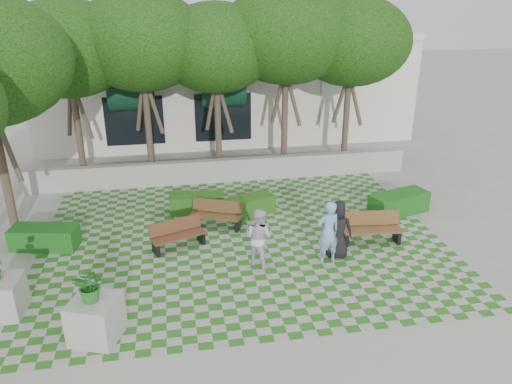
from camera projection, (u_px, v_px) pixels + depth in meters
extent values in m
plane|color=gray|center=(248.00, 258.00, 14.27)|extent=(90.00, 90.00, 0.00)
plane|color=#2B721E|center=(243.00, 242.00, 15.17)|extent=(12.00, 12.00, 0.00)
cube|color=#9E9B93|center=(286.00, 374.00, 9.99)|extent=(16.00, 2.00, 0.01)
cube|color=#9E9B93|center=(223.00, 170.00, 19.73)|extent=(15.00, 0.36, 0.90)
cube|color=brown|center=(372.00, 230.00, 14.95)|extent=(1.83, 0.72, 0.06)
cube|color=brown|center=(370.00, 218.00, 15.08)|extent=(1.79, 0.30, 0.45)
cube|color=black|center=(345.00, 237.00, 14.98)|extent=(0.15, 0.50, 0.44)
cube|color=black|center=(397.00, 235.00, 15.09)|extent=(0.15, 0.50, 0.44)
cube|color=#4F361B|center=(216.00, 216.00, 15.90)|extent=(1.72, 1.09, 0.06)
cube|color=#4F361B|center=(218.00, 206.00, 16.02)|extent=(1.58, 0.73, 0.42)
cube|color=black|center=(194.00, 220.00, 16.12)|extent=(0.26, 0.46, 0.40)
cube|color=black|center=(238.00, 224.00, 15.84)|extent=(0.26, 0.46, 0.40)
cube|color=#512E1B|center=(179.00, 236.00, 14.65)|extent=(1.69, 1.04, 0.05)
cube|color=#512E1B|center=(175.00, 226.00, 14.75)|extent=(1.55, 0.68, 0.41)
cube|color=black|center=(156.00, 248.00, 14.39)|extent=(0.24, 0.45, 0.39)
cube|color=black|center=(201.00, 236.00, 15.08)|extent=(0.24, 0.45, 0.39)
cube|color=#155116|center=(399.00, 203.00, 16.98)|extent=(2.20, 1.37, 0.72)
cube|color=#215015|center=(248.00, 206.00, 16.85)|extent=(1.93, 1.35, 0.63)
cube|color=#205215|center=(197.00, 203.00, 17.06)|extent=(1.89, 0.89, 0.64)
cube|color=#165216|center=(45.00, 237.00, 14.72)|extent=(2.02, 1.12, 0.67)
cube|color=#9E9B93|center=(96.00, 319.00, 10.87)|extent=(1.25, 1.25, 0.97)
imported|color=#247325|center=(91.00, 285.00, 10.53)|extent=(0.85, 0.80, 0.76)
cube|color=#9E9B93|center=(2.00, 297.00, 11.68)|extent=(0.99, 0.99, 0.92)
imported|color=#74A9D4|center=(328.00, 232.00, 13.73)|extent=(0.74, 0.55, 1.85)
imported|color=black|center=(338.00, 230.00, 14.03)|extent=(0.98, 0.82, 1.72)
imported|color=silver|center=(259.00, 237.00, 13.65)|extent=(1.03, 1.02, 1.68)
cylinder|color=#47382B|center=(79.00, 134.00, 19.59)|extent=(0.26, 0.26, 3.64)
ellipsoid|color=#1E4C11|center=(67.00, 49.00, 18.35)|extent=(4.80, 4.80, 3.60)
cylinder|color=#47382B|center=(149.00, 129.00, 20.00)|extent=(0.26, 0.26, 3.81)
ellipsoid|color=#1E4C11|center=(141.00, 41.00, 18.69)|extent=(5.00, 5.00, 3.75)
cylinder|color=#47382B|center=(218.00, 128.00, 20.49)|extent=(0.26, 0.26, 3.58)
ellipsoid|color=#1E4C11|center=(216.00, 48.00, 19.26)|extent=(4.60, 4.60, 3.45)
cylinder|color=#47382B|center=(285.00, 121.00, 20.88)|extent=(0.26, 0.26, 3.92)
ellipsoid|color=#1E4C11|center=(287.00, 34.00, 19.54)|extent=(5.20, 5.20, 3.90)
cylinder|color=#47382B|center=(346.00, 121.00, 21.36)|extent=(0.26, 0.26, 3.70)
ellipsoid|color=#1E4C11|center=(352.00, 41.00, 20.09)|extent=(4.80, 4.80, 3.60)
cylinder|color=#47382B|center=(4.00, 175.00, 15.13)|extent=(0.26, 0.26, 3.81)
cube|color=silver|center=(223.00, 82.00, 26.38)|extent=(18.00, 8.00, 5.00)
cube|color=white|center=(232.00, 40.00, 21.79)|extent=(18.00, 0.30, 0.30)
cube|color=black|center=(338.00, 100.00, 23.65)|extent=(1.40, 0.10, 2.40)
cylinder|color=#0F3923|center=(131.00, 90.00, 21.81)|extent=(3.00, 1.80, 1.80)
cube|color=black|center=(134.00, 121.00, 22.35)|extent=(2.60, 0.08, 2.20)
cylinder|color=#0F3923|center=(222.00, 87.00, 22.46)|extent=(3.00, 1.80, 1.80)
cube|color=black|center=(223.00, 117.00, 22.99)|extent=(2.60, 0.08, 2.20)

